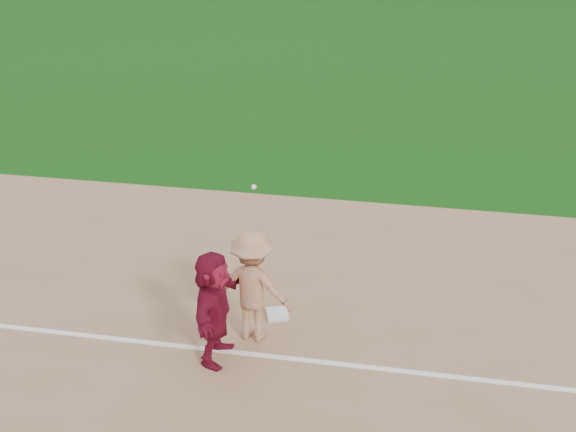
# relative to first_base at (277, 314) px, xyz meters

# --- Properties ---
(ground) EXTENTS (160.00, 160.00, 0.00)m
(ground) POSITION_rel_first_base_xyz_m (-0.04, -0.29, -0.06)
(ground) COLOR #12480D
(ground) RESTS_ON ground
(foul_line) EXTENTS (60.00, 0.10, 0.01)m
(foul_line) POSITION_rel_first_base_xyz_m (-0.04, -1.09, -0.03)
(foul_line) COLOR white
(foul_line) RESTS_ON infield_dirt
(first_base) EXTENTS (0.44, 0.44, 0.08)m
(first_base) POSITION_rel_first_base_xyz_m (0.00, 0.00, 0.00)
(first_base) COLOR white
(first_base) RESTS_ON infield_dirt
(base_runner) EXTENTS (0.66, 1.74, 1.84)m
(base_runner) POSITION_rel_first_base_xyz_m (-0.71, -1.24, 0.88)
(base_runner) COLOR maroon
(base_runner) RESTS_ON infield_dirt
(first_base_play) EXTENTS (1.32, 0.89, 2.54)m
(first_base_play) POSITION_rel_first_base_xyz_m (-0.25, -0.62, 0.90)
(first_base_play) COLOR #9F9FA2
(first_base_play) RESTS_ON infield_dirt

